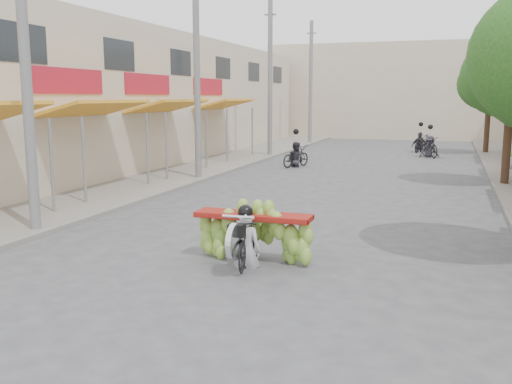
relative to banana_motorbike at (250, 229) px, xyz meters
name	(u,v)px	position (x,y,z in m)	size (l,w,h in m)	color
ground	(195,305)	(-0.05, -2.31, -0.66)	(120.00, 120.00, 0.00)	#525156
sidewalk_left	(194,168)	(-7.05, 12.69, -0.60)	(4.00, 60.00, 0.12)	gray
shophouse_row_left	(79,99)	(-12.04, 11.66, 2.33)	(9.77, 40.00, 6.00)	beige
far_building	(404,92)	(-0.05, 35.69, 2.84)	(20.00, 6.00, 7.00)	beige
utility_pole_near	(25,54)	(-5.45, 0.69, 3.36)	(0.60, 0.24, 8.00)	slate
utility_pole_mid	(197,71)	(-5.45, 9.69, 3.36)	(0.60, 0.24, 8.00)	slate
utility_pole_far	(270,79)	(-5.45, 18.69, 3.36)	(0.60, 0.24, 8.00)	slate
utility_pole_back	(311,83)	(-5.45, 27.69, 3.36)	(0.60, 0.24, 8.00)	slate
street_tree_mid	(512,77)	(5.35, 11.69, 3.12)	(3.40, 3.40, 5.25)	#3A2719
street_tree_far	(490,84)	(5.35, 23.69, 3.12)	(3.40, 3.40, 5.25)	#3A2719
banana_motorbike	(250,229)	(0.00, 0.00, 0.00)	(2.24, 1.82, 1.94)	black
bg_motorbike_a	(296,151)	(-3.03, 14.81, 0.07)	(1.21, 1.80, 1.95)	black
bg_motorbike_b	(430,142)	(2.48, 20.98, 0.16)	(1.34, 1.96, 1.95)	black
bg_motorbike_c	(420,138)	(1.87, 23.86, 0.11)	(1.07, 1.86, 1.95)	black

